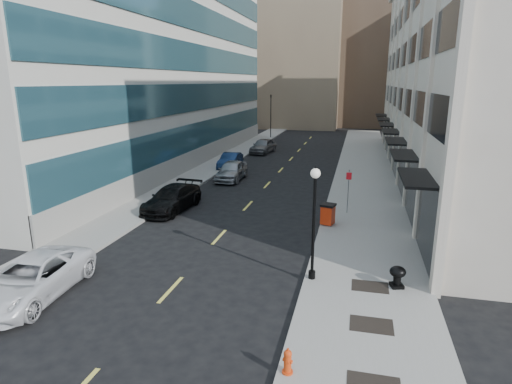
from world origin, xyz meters
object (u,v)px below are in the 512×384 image
at_px(car_blue_sedan, 230,161).
at_px(trash_bin, 328,213).
at_px(fire_hydrant, 288,361).
at_px(car_white_van, 31,279).
at_px(sign_post, 348,186).
at_px(car_black_pickup, 172,199).
at_px(lamppost, 314,214).
at_px(traffic_signal, 271,97).
at_px(car_grey_sedan, 263,146).
at_px(car_silver_sedan, 232,170).
at_px(urn_planter, 398,275).

relative_size(car_blue_sedan, trash_bin, 3.57).
bearing_deg(fire_hydrant, car_blue_sedan, 127.91).
distance_m(car_white_van, sign_post, 17.37).
relative_size(car_black_pickup, fire_hydrant, 6.97).
bearing_deg(car_black_pickup, lamppost, -34.40).
bearing_deg(fire_hydrant, traffic_signal, 120.15).
bearing_deg(car_black_pickup, car_grey_sedan, 93.06).
relative_size(car_white_van, trash_bin, 4.57).
relative_size(car_blue_sedan, car_grey_sedan, 0.88).
height_order(trash_bin, lamppost, lamppost).
relative_size(car_silver_sedan, trash_bin, 3.95).
distance_m(car_grey_sedan, trash_bin, 25.69).
bearing_deg(urn_planter, car_blue_sedan, 121.53).
height_order(lamppost, sign_post, lamppost).
xyz_separation_m(traffic_signal, car_blue_sedan, (0.70, -22.16, -5.02)).
height_order(car_grey_sedan, lamppost, lamppost).
height_order(car_black_pickup, car_silver_sedan, car_silver_sedan).
bearing_deg(urn_planter, car_silver_sedan, 124.77).
relative_size(car_black_pickup, trash_bin, 4.42).
distance_m(car_white_van, car_grey_sedan, 34.79).
height_order(car_grey_sedan, sign_post, sign_post).
bearing_deg(car_white_van, traffic_signal, 87.16).
distance_m(car_white_van, car_silver_sedan, 20.83).
height_order(car_grey_sedan, fire_hydrant, car_grey_sedan).
xyz_separation_m(traffic_signal, sign_post, (11.89, -34.53, -3.86)).
distance_m(car_blue_sedan, lamppost, 24.16).
bearing_deg(traffic_signal, sign_post, -71.00).
distance_m(car_grey_sedan, lamppost, 32.35).
bearing_deg(car_black_pickup, traffic_signal, 96.55).
distance_m(fire_hydrant, sign_post, 15.57).
height_order(traffic_signal, car_black_pickup, traffic_signal).
height_order(traffic_signal, trash_bin, traffic_signal).
bearing_deg(fire_hydrant, trash_bin, 107.52).
distance_m(traffic_signal, car_blue_sedan, 22.73).
relative_size(traffic_signal, sign_post, 2.60).
xyz_separation_m(car_grey_sedan, trash_bin, (9.10, -24.03, -0.03)).
distance_m(car_white_van, lamppost, 10.99).
height_order(car_white_van, sign_post, sign_post).
bearing_deg(car_blue_sedan, trash_bin, -56.59).
relative_size(trash_bin, lamppost, 0.26).
distance_m(car_black_pickup, trash_bin, 9.84).
distance_m(traffic_signal, car_grey_sedan, 14.01).
xyz_separation_m(traffic_signal, fire_hydrant, (10.80, -50.00, -5.20)).
relative_size(car_black_pickup, car_silver_sedan, 1.12).
xyz_separation_m(car_blue_sedan, sign_post, (11.19, -12.37, 1.15)).
xyz_separation_m(car_silver_sedan, fire_hydrant, (8.50, -23.00, -0.29)).
relative_size(car_white_van, urn_planter, 6.32).
xyz_separation_m(traffic_signal, urn_planter, (14.10, -44.00, -5.04)).
bearing_deg(trash_bin, car_grey_sedan, 126.60).
xyz_separation_m(fire_hydrant, urn_planter, (3.30, 6.00, 0.16)).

